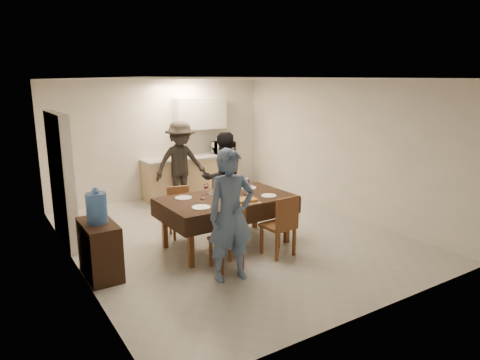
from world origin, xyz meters
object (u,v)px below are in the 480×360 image
(water_pitcher, at_px, (247,189))
(microwave, at_px, (223,147))
(dining_table, at_px, (227,199))
(console, at_px, (100,249))
(person_near, at_px, (231,216))
(person_far, at_px, (223,178))
(wine_bottle, at_px, (222,187))
(savoury_tart, at_px, (245,200))
(water_jug, at_px, (97,208))
(person_kitchen, at_px, (181,163))

(water_pitcher, bearing_deg, microwave, 66.30)
(dining_table, height_order, console, dining_table)
(person_near, distance_m, person_far, 2.37)
(dining_table, height_order, water_pitcher, water_pitcher)
(wine_bottle, distance_m, water_pitcher, 0.42)
(wine_bottle, height_order, water_pitcher, wine_bottle)
(console, distance_m, person_far, 2.81)
(console, bearing_deg, wine_bottle, 2.91)
(console, height_order, person_near, person_near)
(person_far, bearing_deg, savoury_tart, 77.48)
(dining_table, height_order, savoury_tart, savoury_tart)
(wine_bottle, xyz_separation_m, microwave, (1.75, 2.98, 0.10))
(console, distance_m, savoury_tart, 2.17)
(wine_bottle, relative_size, savoury_tart, 0.78)
(wine_bottle, distance_m, microwave, 3.46)
(console, xyz_separation_m, savoury_tart, (2.10, -0.33, 0.44))
(console, xyz_separation_m, wine_bottle, (1.95, 0.10, 0.57))
(water_jug, relative_size, savoury_tart, 1.00)
(savoury_tart, height_order, person_kitchen, person_kitchen)
(dining_table, distance_m, person_far, 1.19)
(water_jug, xyz_separation_m, wine_bottle, (1.95, 0.10, -0.00))
(person_near, bearing_deg, dining_table, 70.28)
(water_jug, bearing_deg, console, -90.00)
(water_pitcher, bearing_deg, dining_table, 171.87)
(person_far, bearing_deg, person_near, 67.30)
(microwave, bearing_deg, person_far, 59.81)
(dining_table, bearing_deg, wine_bottle, 133.64)
(water_pitcher, xyz_separation_m, person_kitchen, (0.05, 2.63, -0.00))
(water_pitcher, xyz_separation_m, savoury_tart, (-0.25, -0.33, -0.07))
(dining_table, relative_size, console, 2.53)
(dining_table, distance_m, person_near, 1.19)
(dining_table, relative_size, wine_bottle, 6.58)
(wine_bottle, bearing_deg, person_far, 59.04)
(dining_table, bearing_deg, person_near, -119.00)
(savoury_tart, distance_m, person_far, 1.50)
(console, height_order, wine_bottle, wine_bottle)
(wine_bottle, bearing_deg, console, -177.09)
(person_far, height_order, person_kitchen, person_kitchen)
(water_jug, bearing_deg, water_pitcher, -0.03)
(dining_table, distance_m, microwave, 3.49)
(console, bearing_deg, person_kitchen, 47.61)
(water_jug, bearing_deg, savoury_tart, -8.97)
(console, relative_size, wine_bottle, 2.60)
(savoury_tart, xyz_separation_m, person_far, (0.45, 1.43, 0.02))
(savoury_tart, bearing_deg, microwave, 64.84)
(savoury_tart, bearing_deg, dining_table, 104.74)
(water_pitcher, distance_m, person_kitchen, 2.63)
(person_kitchen, bearing_deg, person_near, -104.70)
(person_kitchen, bearing_deg, microwave, 19.10)
(person_kitchen, bearing_deg, console, -132.39)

